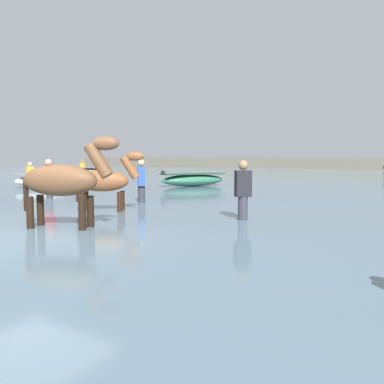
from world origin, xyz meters
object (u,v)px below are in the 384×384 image
(person_onlooker_left, at_px, (141,186))
(boat_mid_outer, at_px, (84,173))
(boat_near_port, at_px, (46,180))
(horse_trailing_chestnut, at_px, (105,183))
(person_onlooker_right, at_px, (243,197))
(boat_distant_west, at_px, (193,180))
(horse_lead_bay, at_px, (64,183))
(person_wading_close, at_px, (49,183))

(person_onlooker_left, bearing_deg, boat_mid_outer, 143.45)
(boat_near_port, xyz_separation_m, person_onlooker_left, (7.27, -2.44, 0.15))
(horse_trailing_chestnut, distance_m, person_onlooker_right, 3.44)
(boat_distant_west, bearing_deg, horse_trailing_chestnut, -72.28)
(boat_near_port, bearing_deg, horse_lead_bay, -36.38)
(person_onlooker_right, bearing_deg, boat_near_port, 161.01)
(person_onlooker_right, bearing_deg, boat_distant_west, 127.97)
(horse_trailing_chestnut, bearing_deg, boat_distant_west, 107.72)
(horse_lead_bay, xyz_separation_m, boat_near_port, (-8.68, 6.40, -0.50))
(horse_lead_bay, relative_size, boat_near_port, 0.72)
(horse_lead_bay, relative_size, horse_trailing_chestnut, 1.13)
(boat_distant_west, distance_m, person_onlooker_right, 9.77)
(horse_trailing_chestnut, bearing_deg, horse_lead_bay, -64.11)
(boat_mid_outer, bearing_deg, person_onlooker_right, -32.84)
(horse_trailing_chestnut, height_order, person_onlooker_left, horse_trailing_chestnut)
(person_onlooker_right, distance_m, person_onlooker_left, 4.03)
(person_onlooker_right, relative_size, person_wading_close, 1.00)
(boat_mid_outer, xyz_separation_m, boat_near_port, (4.05, -5.95, -0.02))
(horse_lead_bay, relative_size, person_onlooker_right, 1.26)
(horse_lead_bay, xyz_separation_m, boat_mid_outer, (-12.73, 12.34, -0.48))
(boat_mid_outer, xyz_separation_m, person_wading_close, (8.00, -8.92, 0.13))
(horse_trailing_chestnut, relative_size, boat_distant_west, 0.60)
(boat_distant_west, bearing_deg, boat_near_port, -142.32)
(horse_lead_bay, relative_size, person_wading_close, 1.26)
(boat_mid_outer, xyz_separation_m, person_onlooker_right, (15.11, -9.75, 0.13))
(boat_mid_outer, bearing_deg, boat_distant_west, -12.70)
(horse_lead_bay, distance_m, horse_trailing_chestnut, 2.34)
(boat_distant_west, xyz_separation_m, boat_mid_outer, (-9.09, 2.05, 0.05))
(boat_distant_west, bearing_deg, person_onlooker_left, -70.69)
(horse_lead_bay, height_order, person_onlooker_right, horse_lead_bay)
(horse_lead_bay, bearing_deg, person_wading_close, 144.08)
(horse_trailing_chestnut, distance_m, person_onlooker_left, 1.90)
(person_wading_close, bearing_deg, horse_trailing_chestnut, -19.63)
(boat_distant_west, relative_size, person_wading_close, 1.86)
(boat_distant_west, bearing_deg, person_wading_close, -99.05)
(horse_trailing_chestnut, bearing_deg, boat_near_port, 150.74)
(person_onlooker_left, bearing_deg, boat_near_port, 161.43)
(boat_mid_outer, bearing_deg, horse_trailing_chestnut, -41.16)
(person_onlooker_left, bearing_deg, person_wading_close, -170.96)
(person_onlooker_right, bearing_deg, person_onlooker_left, 160.22)
(boat_mid_outer, bearing_deg, person_onlooker_left, -36.55)
(horse_trailing_chestnut, distance_m, boat_near_port, 8.79)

